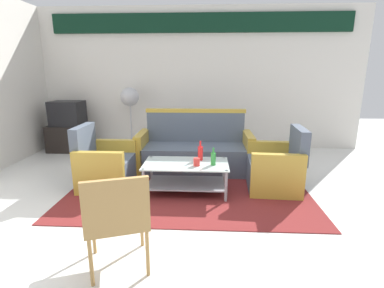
# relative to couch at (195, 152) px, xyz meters

# --- Properties ---
(ground_plane) EXTENTS (14.00, 14.00, 0.00)m
(ground_plane) POSITION_rel_couch_xyz_m (0.02, -1.49, -0.32)
(ground_plane) COLOR white
(wall_back) EXTENTS (6.52, 0.19, 2.80)m
(wall_back) POSITION_rel_couch_xyz_m (0.02, 1.56, 1.16)
(wall_back) COLOR silver
(wall_back) RESTS_ON ground
(rug) EXTENTS (3.18, 2.24, 0.01)m
(rug) POSITION_rel_couch_xyz_m (-0.05, -0.73, -0.31)
(rug) COLOR maroon
(rug) RESTS_ON ground
(couch) EXTENTS (1.80, 0.75, 0.96)m
(couch) POSITION_rel_couch_xyz_m (0.00, 0.00, 0.00)
(couch) COLOR #4C5666
(couch) RESTS_ON rug
(armchair_left) EXTENTS (0.70, 0.76, 0.85)m
(armchair_left) POSITION_rel_couch_xyz_m (-1.22, -0.73, -0.03)
(armchair_left) COLOR #4C5666
(armchair_left) RESTS_ON rug
(armchair_right) EXTENTS (0.73, 0.79, 0.85)m
(armchair_right) POSITION_rel_couch_xyz_m (1.13, -0.71, -0.03)
(armchair_right) COLOR #4C5666
(armchair_right) RESTS_ON rug
(coffee_table) EXTENTS (1.10, 0.60, 0.40)m
(coffee_table) POSITION_rel_couch_xyz_m (-0.08, -0.90, -0.04)
(coffee_table) COLOR silver
(coffee_table) RESTS_ON rug
(bottle_green) EXTENTS (0.06, 0.06, 0.23)m
(bottle_green) POSITION_rel_couch_xyz_m (0.28, -0.95, 0.18)
(bottle_green) COLOR #2D8C38
(bottle_green) RESTS_ON coffee_table
(bottle_red) EXTENTS (0.07, 0.07, 0.26)m
(bottle_red) POSITION_rel_couch_xyz_m (0.11, -0.75, 0.19)
(bottle_red) COLOR red
(bottle_red) RESTS_ON coffee_table
(cup) EXTENTS (0.08, 0.08, 0.10)m
(cup) POSITION_rel_couch_xyz_m (0.07, -1.00, 0.14)
(cup) COLOR red
(cup) RESTS_ON coffee_table
(tv_stand) EXTENTS (0.80, 0.50, 0.52)m
(tv_stand) POSITION_rel_couch_xyz_m (-2.56, 1.06, -0.06)
(tv_stand) COLOR black
(tv_stand) RESTS_ON ground
(television) EXTENTS (0.62, 0.47, 0.48)m
(television) POSITION_rel_couch_xyz_m (-2.56, 1.06, 0.44)
(television) COLOR black
(television) RESTS_ON tv_stand
(pedestal_fan) EXTENTS (0.36, 0.36, 1.27)m
(pedestal_fan) POSITION_rel_couch_xyz_m (-1.31, 1.11, 0.70)
(pedestal_fan) COLOR #2D2D33
(pedestal_fan) RESTS_ON ground
(wicker_chair) EXTENTS (0.61, 0.61, 0.84)m
(wicker_chair) POSITION_rel_couch_xyz_m (-0.50, -2.48, 0.18)
(wicker_chair) COLOR #AD844C
(wicker_chair) RESTS_ON ground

